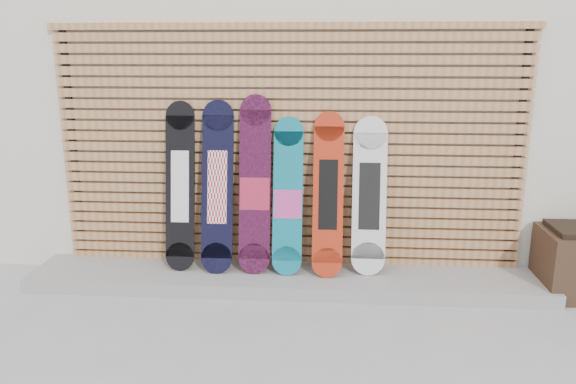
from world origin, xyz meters
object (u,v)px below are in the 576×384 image
(snowboard_2, at_px, (255,186))
(snowboard_4, at_px, (328,195))
(snowboard_1, at_px, (217,187))
(snowboard_3, at_px, (288,197))
(snowboard_5, at_px, (369,196))
(snowboard_0, at_px, (180,186))

(snowboard_2, relative_size, snowboard_4, 1.10)
(snowboard_1, xyz_separation_m, snowboard_3, (0.63, -0.00, -0.08))
(snowboard_1, bearing_deg, snowboard_4, -0.71)
(snowboard_1, relative_size, snowboard_2, 0.97)
(snowboard_4, bearing_deg, snowboard_5, 6.69)
(snowboard_3, xyz_separation_m, snowboard_5, (0.72, 0.03, 0.02))
(snowboard_0, xyz_separation_m, snowboard_3, (0.97, -0.02, -0.08))
(snowboard_2, height_order, snowboard_4, snowboard_2)
(snowboard_4, bearing_deg, snowboard_0, 178.47)
(snowboard_0, distance_m, snowboard_2, 0.68)
(snowboard_1, relative_size, snowboard_5, 1.10)
(snowboard_1, height_order, snowboard_2, snowboard_2)
(snowboard_2, distance_m, snowboard_4, 0.65)
(snowboard_0, height_order, snowboard_4, snowboard_0)
(snowboard_0, bearing_deg, snowboard_1, -3.89)
(snowboard_5, bearing_deg, snowboard_3, -177.56)
(snowboard_4, bearing_deg, snowboard_1, 179.29)
(snowboard_1, bearing_deg, snowboard_3, -0.02)
(snowboard_1, distance_m, snowboard_2, 0.34)
(snowboard_2, xyz_separation_m, snowboard_4, (0.65, -0.02, -0.06))
(snowboard_0, distance_m, snowboard_3, 0.97)
(snowboard_2, xyz_separation_m, snowboard_5, (1.01, 0.02, -0.08))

